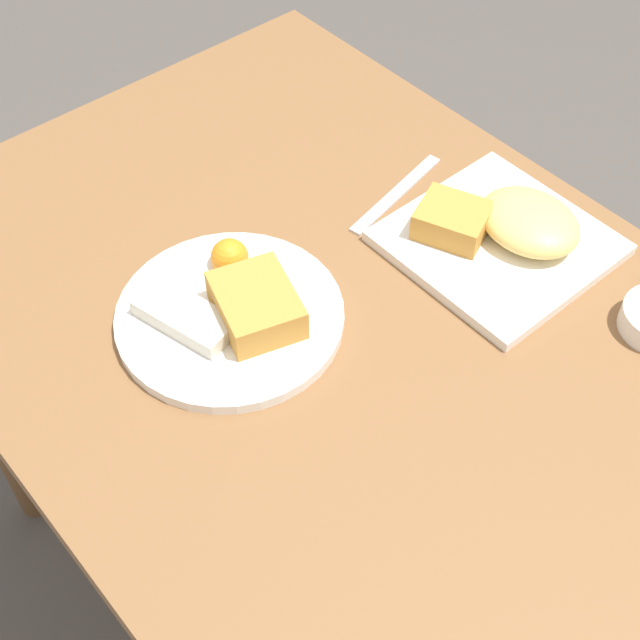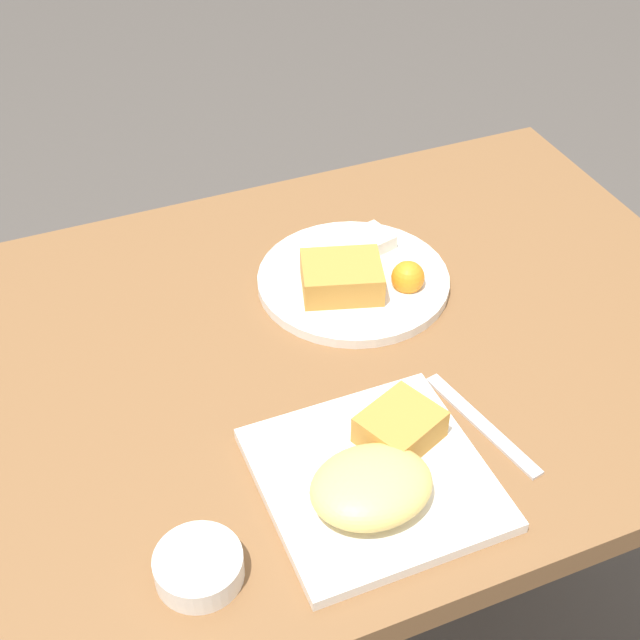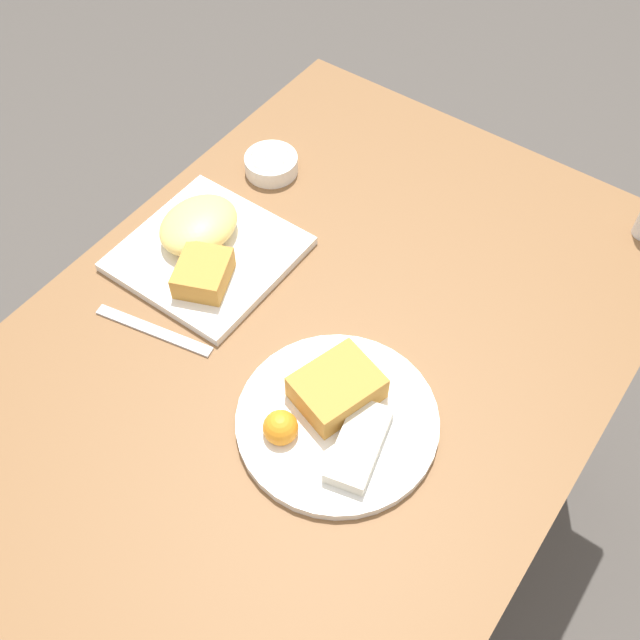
{
  "view_description": "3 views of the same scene",
  "coord_description": "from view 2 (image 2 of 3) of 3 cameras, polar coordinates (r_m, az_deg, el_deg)",
  "views": [
    {
      "loc": [
        -0.48,
        0.44,
        1.47
      ],
      "look_at": [
        -0.01,
        0.04,
        0.75
      ],
      "focal_mm": 50.0,
      "sensor_mm": 36.0,
      "label": 1
    },
    {
      "loc": [
        -0.32,
        -0.75,
        1.45
      ],
      "look_at": [
        -0.01,
        0.0,
        0.75
      ],
      "focal_mm": 50.0,
      "sensor_mm": 36.0,
      "label": 2
    },
    {
      "loc": [
        0.46,
        0.34,
        1.54
      ],
      "look_at": [
        -0.02,
        -0.0,
        0.74
      ],
      "focal_mm": 42.0,
      "sensor_mm": 36.0,
      "label": 3
    }
  ],
  "objects": [
    {
      "name": "butter_knife",
      "position": [
        1.02,
        10.32,
        -6.57
      ],
      "size": [
        0.05,
        0.18,
        0.0
      ],
      "rotation": [
        0.0,
        0.0,
        1.77
      ],
      "color": "silver",
      "rests_on": "dining_table"
    },
    {
      "name": "plate_square_near",
      "position": [
        0.93,
        3.63,
        -9.83
      ],
      "size": [
        0.23,
        0.23,
        0.06
      ],
      "color": "white",
      "rests_on": "dining_table"
    },
    {
      "name": "dining_table",
      "position": [
        1.16,
        0.46,
        -4.67
      ],
      "size": [
        1.06,
        0.75,
        0.71
      ],
      "color": "brown",
      "rests_on": "ground_plane"
    },
    {
      "name": "sauce_ramekin",
      "position": [
        0.88,
        -7.77,
        -15.34
      ],
      "size": [
        0.09,
        0.09,
        0.03
      ],
      "color": "white",
      "rests_on": "dining_table"
    },
    {
      "name": "plate_oval_far",
      "position": [
        1.18,
        2.18,
        2.78
      ],
      "size": [
        0.25,
        0.25,
        0.05
      ],
      "color": "white",
      "rests_on": "dining_table"
    }
  ]
}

